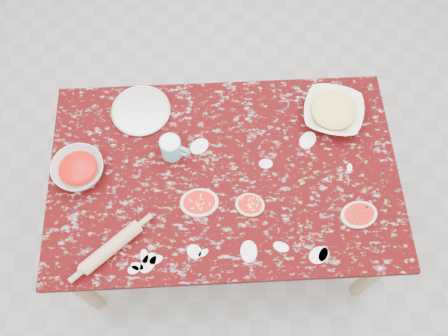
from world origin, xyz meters
TOP-DOWN VIEW (x-y plane):
  - ground at (0.00, 0.00)m, footprint 4.00×4.00m
  - worktable at (0.00, 0.00)m, footprint 1.60×1.00m
  - pizza_tray at (-0.39, 0.35)m, footprint 0.28×0.28m
  - sauce_bowl at (-0.66, 0.03)m, footprint 0.31×0.31m
  - cheese_bowl at (0.54, 0.28)m, footprint 0.35×0.35m
  - flour_mug at (-0.23, 0.11)m, footprint 0.14×0.10m
  - pizza_left at (-0.12, -0.14)m, footprint 0.18×0.14m
  - pizza_mid at (0.11, -0.17)m, footprint 0.15×0.13m
  - pizza_right at (0.58, -0.24)m, footprint 0.18×0.15m
  - rolling_pin at (-0.49, -0.34)m, footprint 0.26×0.23m

SIDE VIEW (x-z plane):
  - ground at x=0.00m, z-range 0.00..0.00m
  - worktable at x=0.00m, z-range 0.29..1.04m
  - pizza_tray at x=-0.39m, z-range 0.75..0.76m
  - pizza_left at x=-0.12m, z-range 0.75..0.77m
  - pizza_mid at x=0.11m, z-range 0.75..0.77m
  - pizza_right at x=0.58m, z-range 0.75..0.77m
  - rolling_pin at x=-0.49m, z-range 0.75..0.81m
  - cheese_bowl at x=0.54m, z-range 0.75..0.82m
  - sauce_bowl at x=-0.66m, z-range 0.75..0.82m
  - flour_mug at x=-0.23m, z-range 0.75..0.86m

